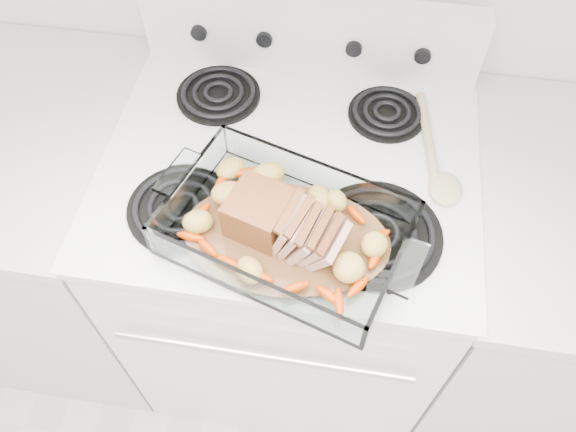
# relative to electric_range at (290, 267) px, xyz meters

# --- Properties ---
(electric_range) EXTENTS (0.78, 0.70, 1.12)m
(electric_range) POSITION_rel_electric_range_xyz_m (0.00, 0.00, 0.00)
(electric_range) COLOR white
(electric_range) RESTS_ON ground
(counter_left) EXTENTS (0.58, 0.68, 0.93)m
(counter_left) POSITION_rel_electric_range_xyz_m (-0.67, -0.00, -0.02)
(counter_left) COLOR silver
(counter_left) RESTS_ON ground
(counter_right) EXTENTS (0.58, 0.68, 0.93)m
(counter_right) POSITION_rel_electric_range_xyz_m (0.66, -0.00, -0.02)
(counter_right) COLOR silver
(counter_right) RESTS_ON ground
(baking_dish) EXTENTS (0.42, 0.28, 0.08)m
(baking_dish) POSITION_rel_electric_range_xyz_m (0.02, -0.20, 0.48)
(baking_dish) COLOR silver
(baking_dish) RESTS_ON electric_range
(pork_roast) EXTENTS (0.22, 0.10, 0.09)m
(pork_roast) POSITION_rel_electric_range_xyz_m (0.00, -0.20, 0.51)
(pork_roast) COLOR brown
(pork_roast) RESTS_ON baking_dish
(roast_vegetables) EXTENTS (0.33, 0.18, 0.04)m
(roast_vegetables) POSITION_rel_electric_range_xyz_m (0.02, -0.17, 0.49)
(roast_vegetables) COLOR #C73700
(roast_vegetables) RESTS_ON baking_dish
(wooden_spoon) EXTENTS (0.10, 0.30, 0.02)m
(wooden_spoon) POSITION_rel_electric_range_xyz_m (0.30, 0.02, 0.46)
(wooden_spoon) COLOR tan
(wooden_spoon) RESTS_ON electric_range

